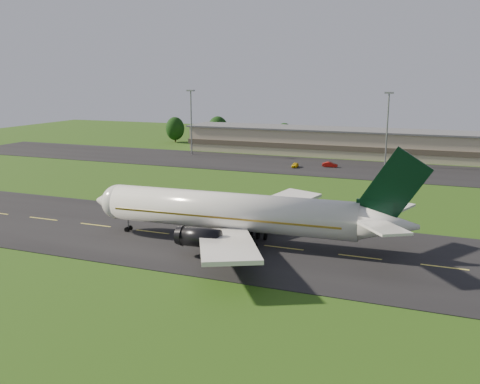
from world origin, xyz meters
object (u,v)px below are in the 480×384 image
at_px(service_vehicle_c, 398,167).
at_px(service_vehicle_a, 295,165).
at_px(airliner, 236,213).
at_px(light_mast_centre, 388,120).
at_px(light_mast_west, 191,114).
at_px(terminal, 397,145).
at_px(service_vehicle_b, 330,165).

bearing_deg(service_vehicle_c, service_vehicle_a, -139.30).
bearing_deg(service_vehicle_c, airliner, -76.38).
bearing_deg(service_vehicle_a, service_vehicle_c, 10.25).
bearing_deg(light_mast_centre, light_mast_west, 180.00).
height_order(light_mast_west, light_mast_centre, same).
distance_m(terminal, light_mast_centre, 18.45).
bearing_deg(light_mast_centre, terminal, 85.05).
distance_m(service_vehicle_b, service_vehicle_c, 17.94).
distance_m(airliner, terminal, 97.15).
distance_m(terminal, light_mast_west, 64.10).
height_order(terminal, light_mast_west, light_mast_west).
xyz_separation_m(light_mast_centre, service_vehicle_c, (3.88, -4.89, -11.89)).
height_order(light_mast_centre, service_vehicle_b, light_mast_centre).
distance_m(terminal, service_vehicle_a, 37.02).
bearing_deg(terminal, airliner, -98.28).
xyz_separation_m(light_mast_centre, service_vehicle_b, (-13.81, -7.88, -11.96)).
xyz_separation_m(airliner, light_mast_west, (-47.41, 79.96, 8.08)).
bearing_deg(light_mast_west, airliner, -59.33).
height_order(light_mast_west, service_vehicle_b, light_mast_west).
distance_m(airliner, light_mast_centre, 81.34).
xyz_separation_m(light_mast_west, service_vehicle_a, (37.42, -11.83, -12.00)).
height_order(service_vehicle_a, service_vehicle_b, service_vehicle_b).
relative_size(light_mast_west, service_vehicle_c, 3.80).
xyz_separation_m(terminal, service_vehicle_b, (-15.21, -24.07, -3.21)).
height_order(light_mast_centre, service_vehicle_a, light_mast_centre).
bearing_deg(service_vehicle_c, light_mast_west, -158.39).
relative_size(light_mast_centre, service_vehicle_b, 4.92).
height_order(terminal, service_vehicle_a, terminal).
distance_m(service_vehicle_a, service_vehicle_b, 9.62).
xyz_separation_m(terminal, service_vehicle_a, (-23.99, -28.02, -3.25)).
bearing_deg(airliner, light_mast_west, 117.77).
bearing_deg(service_vehicle_b, light_mast_centre, -63.63).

